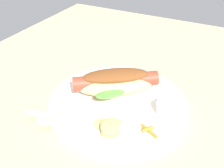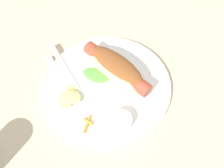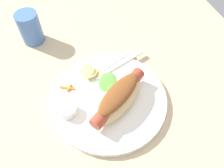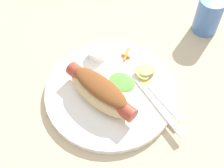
# 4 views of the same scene
# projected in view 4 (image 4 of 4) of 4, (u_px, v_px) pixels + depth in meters

# --- Properties ---
(ground_plane) EXTENTS (1.20, 0.90, 0.02)m
(ground_plane) POSITION_uv_depth(u_px,v_px,m) (123.00, 105.00, 0.69)
(ground_plane) COLOR tan
(plate) EXTENTS (0.29, 0.29, 0.02)m
(plate) POSITION_uv_depth(u_px,v_px,m) (110.00, 92.00, 0.69)
(plate) COLOR white
(plate) RESTS_ON ground_plane
(hot_dog) EXTENTS (0.16, 0.18, 0.06)m
(hot_dog) POSITION_uv_depth(u_px,v_px,m) (101.00, 91.00, 0.65)
(hot_dog) COLOR #DBB77A
(hot_dog) RESTS_ON plate
(sauce_ramekin) EXTENTS (0.05, 0.05, 0.02)m
(sauce_ramekin) POSITION_uv_depth(u_px,v_px,m) (98.00, 53.00, 0.73)
(sauce_ramekin) COLOR white
(sauce_ramekin) RESTS_ON plate
(fork) EXTENTS (0.07, 0.16, 0.00)m
(fork) POSITION_uv_depth(u_px,v_px,m) (157.00, 105.00, 0.66)
(fork) COLOR silver
(fork) RESTS_ON plate
(knife) EXTENTS (0.07, 0.13, 0.00)m
(knife) POSITION_uv_depth(u_px,v_px,m) (161.00, 97.00, 0.67)
(knife) COLOR silver
(knife) RESTS_ON plate
(chips_pile) EXTENTS (0.06, 0.08, 0.02)m
(chips_pile) POSITION_uv_depth(u_px,v_px,m) (146.00, 73.00, 0.70)
(chips_pile) COLOR #D6C470
(chips_pile) RESTS_ON plate
(carrot_garnish) EXTENTS (0.03, 0.04, 0.01)m
(carrot_garnish) POSITION_uv_depth(u_px,v_px,m) (126.00, 55.00, 0.74)
(carrot_garnish) COLOR orange
(carrot_garnish) RESTS_ON plate
(drinking_cup) EXTENTS (0.07, 0.07, 0.10)m
(drinking_cup) POSITION_uv_depth(u_px,v_px,m) (208.00, 15.00, 0.78)
(drinking_cup) COLOR #4770B2
(drinking_cup) RESTS_ON ground_plane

